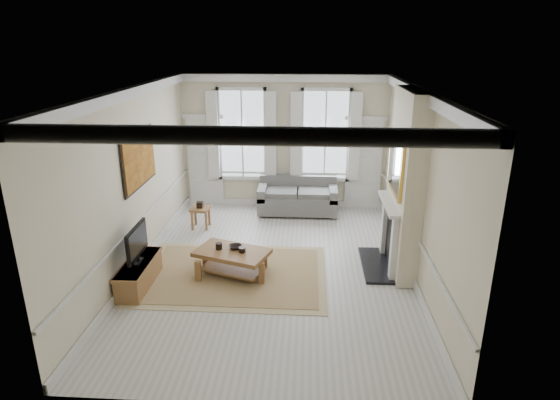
# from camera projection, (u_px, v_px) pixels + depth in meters

# --- Properties ---
(floor) EXTENTS (7.20, 7.20, 0.00)m
(floor) POSITION_uv_depth(u_px,v_px,m) (273.00, 268.00, 9.07)
(floor) COLOR #B7B5AD
(floor) RESTS_ON ground
(ceiling) EXTENTS (7.20, 7.20, 0.00)m
(ceiling) POSITION_uv_depth(u_px,v_px,m) (272.00, 89.00, 7.96)
(ceiling) COLOR white
(ceiling) RESTS_ON back_wall
(back_wall) EXTENTS (5.20, 0.00, 5.20)m
(back_wall) POSITION_uv_depth(u_px,v_px,m) (284.00, 142.00, 11.91)
(back_wall) COLOR beige
(back_wall) RESTS_ON floor
(left_wall) EXTENTS (0.00, 7.20, 7.20)m
(left_wall) POSITION_uv_depth(u_px,v_px,m) (133.00, 182.00, 8.67)
(left_wall) COLOR beige
(left_wall) RESTS_ON floor
(right_wall) EXTENTS (0.00, 7.20, 7.20)m
(right_wall) POSITION_uv_depth(u_px,v_px,m) (418.00, 187.00, 8.36)
(right_wall) COLOR beige
(right_wall) RESTS_ON floor
(window_left) EXTENTS (1.26, 0.20, 2.20)m
(window_left) POSITION_uv_depth(u_px,v_px,m) (242.00, 135.00, 11.86)
(window_left) COLOR #B2BCC6
(window_left) RESTS_ON back_wall
(window_right) EXTENTS (1.26, 0.20, 2.20)m
(window_right) POSITION_uv_depth(u_px,v_px,m) (325.00, 136.00, 11.73)
(window_right) COLOR #B2BCC6
(window_right) RESTS_ON back_wall
(door_left) EXTENTS (0.90, 0.08, 2.30)m
(door_left) POSITION_uv_depth(u_px,v_px,m) (205.00, 163.00, 12.17)
(door_left) COLOR silver
(door_left) RESTS_ON floor
(door_right) EXTENTS (0.90, 0.08, 2.30)m
(door_right) POSITION_uv_depth(u_px,v_px,m) (364.00, 165.00, 11.93)
(door_right) COLOR silver
(door_right) RESTS_ON floor
(painting) EXTENTS (0.05, 1.66, 1.06)m
(painting) POSITION_uv_depth(u_px,v_px,m) (139.00, 159.00, 8.83)
(painting) COLOR #B8841F
(painting) RESTS_ON left_wall
(chimney_breast) EXTENTS (0.35, 1.70, 3.38)m
(chimney_breast) POSITION_uv_depth(u_px,v_px,m) (406.00, 183.00, 8.56)
(chimney_breast) COLOR beige
(chimney_breast) RESTS_ON floor
(hearth) EXTENTS (0.55, 1.50, 0.05)m
(hearth) POSITION_uv_depth(u_px,v_px,m) (376.00, 265.00, 9.14)
(hearth) COLOR black
(hearth) RESTS_ON floor
(fireplace) EXTENTS (0.21, 1.45, 1.33)m
(fireplace) POSITION_uv_depth(u_px,v_px,m) (389.00, 232.00, 8.89)
(fireplace) COLOR silver
(fireplace) RESTS_ON floor
(mirror) EXTENTS (0.06, 1.26, 1.06)m
(mirror) POSITION_uv_depth(u_px,v_px,m) (395.00, 165.00, 8.46)
(mirror) COLOR gold
(mirror) RESTS_ON chimney_breast
(sofa) EXTENTS (1.97, 0.96, 0.89)m
(sofa) POSITION_uv_depth(u_px,v_px,m) (298.00, 198.00, 11.86)
(sofa) COLOR #61615E
(sofa) RESTS_ON floor
(side_table) EXTENTS (0.46, 0.46, 0.50)m
(side_table) POSITION_uv_depth(u_px,v_px,m) (200.00, 212.00, 10.88)
(side_table) COLOR brown
(side_table) RESTS_ON floor
(rug) EXTENTS (3.50, 2.60, 0.02)m
(rug) POSITION_uv_depth(u_px,v_px,m) (233.00, 274.00, 8.81)
(rug) COLOR #A67F55
(rug) RESTS_ON floor
(coffee_table) EXTENTS (1.50, 1.17, 0.50)m
(coffee_table) POSITION_uv_depth(u_px,v_px,m) (232.00, 255.00, 8.68)
(coffee_table) COLOR brown
(coffee_table) RESTS_ON rug
(ceramic_pot_a) EXTENTS (0.12, 0.12, 0.12)m
(ceramic_pot_a) POSITION_uv_depth(u_px,v_px,m) (219.00, 246.00, 8.70)
(ceramic_pot_a) COLOR black
(ceramic_pot_a) RESTS_ON coffee_table
(ceramic_pot_b) EXTENTS (0.13, 0.13, 0.09)m
(ceramic_pot_b) POSITION_uv_depth(u_px,v_px,m) (242.00, 250.00, 8.58)
(ceramic_pot_b) COLOR black
(ceramic_pot_b) RESTS_ON coffee_table
(bowl) EXTENTS (0.30, 0.30, 0.06)m
(bowl) POSITION_uv_depth(u_px,v_px,m) (235.00, 247.00, 8.74)
(bowl) COLOR black
(bowl) RESTS_ON coffee_table
(tv_stand) EXTENTS (0.42, 1.32, 0.47)m
(tv_stand) POSITION_uv_depth(u_px,v_px,m) (139.00, 274.00, 8.34)
(tv_stand) COLOR brown
(tv_stand) RESTS_ON floor
(tv) EXTENTS (0.08, 0.90, 0.68)m
(tv) POSITION_uv_depth(u_px,v_px,m) (137.00, 242.00, 8.13)
(tv) COLOR black
(tv) RESTS_ON tv_stand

